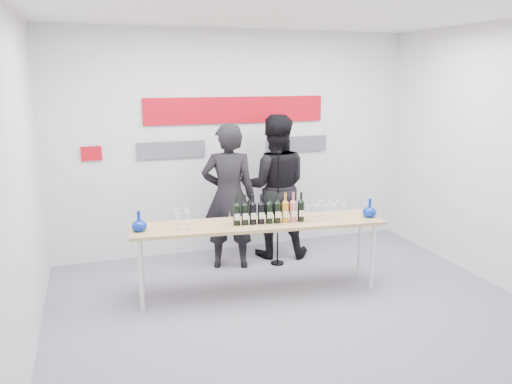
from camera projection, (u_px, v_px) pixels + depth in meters
ground at (290, 306)px, 5.35m from camera, size 5.00×5.00×0.00m
back_wall at (236, 143)px, 6.85m from camera, size 5.00×0.04×3.00m
signage at (233, 121)px, 6.73m from camera, size 3.38×0.02×0.79m
tasting_table at (259, 228)px, 5.50m from camera, size 2.81×0.87×0.83m
wine_bottles at (269, 209)px, 5.42m from camera, size 0.80×0.17×0.33m
decanter_left at (139, 221)px, 5.16m from camera, size 0.16×0.16×0.21m
decanter_right at (370, 208)px, 5.68m from camera, size 0.16×0.16×0.21m
glasses_left at (182, 219)px, 5.30m from camera, size 0.18×0.23×0.18m
glasses_right at (323, 211)px, 5.62m from camera, size 0.48×0.27×0.18m
presenter_left at (229, 196)px, 6.25m from camera, size 0.77×0.61×1.85m
presenter_right at (274, 187)px, 6.65m from camera, size 1.10×0.97×1.92m
mic_stand at (278, 230)px, 6.42m from camera, size 0.17×0.17×1.50m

